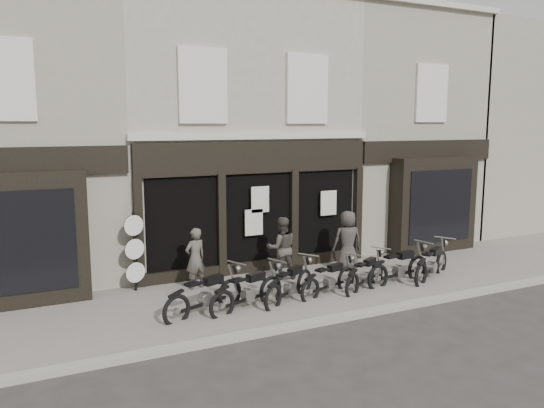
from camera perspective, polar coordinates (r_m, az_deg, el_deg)
name	(u,v)px	position (r m, az deg, el deg)	size (l,w,h in m)	color
ground_plane	(308,304)	(13.25, 3.88, -10.73)	(90.00, 90.00, 0.00)	#2D2B28
pavement	(291,292)	(13.98, 2.03, -9.42)	(30.00, 4.20, 0.12)	slate
kerb	(336,319)	(12.23, 6.86, -12.14)	(30.00, 0.25, 0.13)	gray
central_building	(221,133)	(17.92, -5.55, 7.57)	(7.30, 6.22, 8.34)	#A5A08D
neighbour_left	(9,136)	(16.74, -26.44, 6.52)	(5.60, 6.73, 8.34)	gray
neighbour_right	(376,133)	(20.95, 11.15, 7.47)	(5.60, 6.73, 8.34)	gray
filler_right	(521,131)	(26.73, 25.22, 7.15)	(11.00, 6.00, 8.20)	gray
motorcycle_0	(205,298)	(12.38, -7.18, -10.05)	(2.19, 1.15, 1.11)	black
motorcycle_1	(248,294)	(12.61, -2.58, -9.67)	(2.17, 1.07, 1.09)	black
motorcycle_2	(290,287)	(13.17, 1.95, -8.93)	(1.97, 1.40, 1.06)	black
motorcycle_3	(329,282)	(13.70, 6.19, -8.36)	(2.02, 0.97, 1.01)	black
motorcycle_4	(366,277)	(14.29, 10.03, -7.69)	(1.96, 1.27, 1.03)	black
motorcycle_5	(399,270)	(14.94, 13.51, -6.92)	(2.33, 0.77, 1.12)	black
motorcycle_6	(432,266)	(15.59, 16.81, -6.44)	(2.13, 1.34, 1.11)	black
man_left	(195,258)	(13.99, -8.25, -5.81)	(0.59, 0.39, 1.61)	#4C463E
man_centre	(282,248)	(14.73, 1.03, -4.74)	(0.84, 0.66, 1.73)	#423C35
man_right	(348,241)	(15.73, 8.13, -3.91)	(0.86, 0.56, 1.77)	#3A3430
advert_sign_post	(135,255)	(14.06, -14.55, -5.37)	(0.52, 0.34, 2.17)	black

